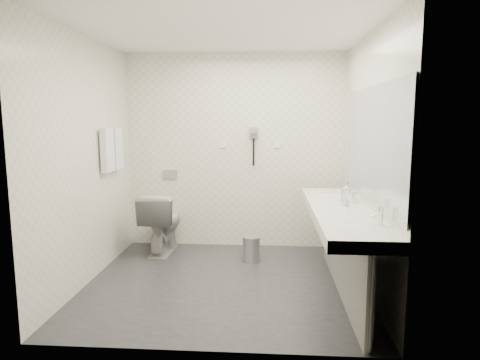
{
  "coord_description": "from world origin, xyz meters",
  "views": [
    {
      "loc": [
        0.44,
        -4.1,
        1.68
      ],
      "look_at": [
        0.15,
        0.15,
        1.05
      ],
      "focal_mm": 31.3,
      "sensor_mm": 36.0,
      "label": 1
    }
  ],
  "objects": [
    {
      "name": "faucet_far",
      "position": [
        1.32,
        0.45,
        0.92
      ],
      "size": [
        0.04,
        0.04,
        0.15
      ],
      "primitive_type": "cylinder",
      "color": "silver",
      "rests_on": "vanity_counter"
    },
    {
      "name": "wall_back",
      "position": [
        0.0,
        1.3,
        1.25
      ],
      "size": [
        2.8,
        0.0,
        2.8
      ],
      "primitive_type": "plane",
      "rotation": [
        1.57,
        0.0,
        0.0
      ],
      "color": "white",
      "rests_on": "floor"
    },
    {
      "name": "dryer_barrel",
      "position": [
        0.25,
        1.2,
        1.53
      ],
      "size": [
        0.08,
        0.14,
        0.08
      ],
      "primitive_type": "cylinder",
      "rotation": [
        1.57,
        0.0,
        0.0
      ],
      "color": "gray",
      "rests_on": "dryer_cradle"
    },
    {
      "name": "toilet",
      "position": [
        -0.89,
        0.94,
        0.38
      ],
      "size": [
        0.46,
        0.77,
        0.77
      ],
      "primitive_type": "imported",
      "rotation": [
        0.0,
        0.0,
        3.11
      ],
      "color": "white",
      "rests_on": "floor"
    },
    {
      "name": "faucet_near",
      "position": [
        1.32,
        -0.85,
        0.92
      ],
      "size": [
        0.04,
        0.04,
        0.15
      ],
      "primitive_type": "cylinder",
      "color": "silver",
      "rests_on": "vanity_counter"
    },
    {
      "name": "mirror",
      "position": [
        1.39,
        -0.2,
        1.45
      ],
      "size": [
        0.02,
        2.2,
        1.05
      ],
      "primitive_type": "cube",
      "color": "#B2BCC6",
      "rests_on": "wall_right"
    },
    {
      "name": "vanity_panel",
      "position": [
        1.15,
        -0.2,
        0.38
      ],
      "size": [
        0.03,
        2.15,
        0.75
      ],
      "primitive_type": "cube",
      "color": "gray",
      "rests_on": "floor"
    },
    {
      "name": "dryer_cord",
      "position": [
        0.25,
        1.26,
        1.25
      ],
      "size": [
        0.02,
        0.02,
        0.35
      ],
      "primitive_type": "cylinder",
      "color": "black",
      "rests_on": "dryer_cradle"
    },
    {
      "name": "pedal_bin",
      "position": [
        0.25,
        0.67,
        0.14
      ],
      "size": [
        0.27,
        0.27,
        0.29
      ],
      "primitive_type": "cylinder",
      "rotation": [
        0.0,
        0.0,
        -0.37
      ],
      "color": "#B2B5BA",
      "rests_on": "floor"
    },
    {
      "name": "wall_left",
      "position": [
        -1.4,
        0.0,
        1.25
      ],
      "size": [
        0.0,
        2.6,
        2.6
      ],
      "primitive_type": "plane",
      "rotation": [
        1.57,
        0.0,
        1.57
      ],
      "color": "white",
      "rests_on": "floor"
    },
    {
      "name": "wall_front",
      "position": [
        0.0,
        -1.3,
        1.25
      ],
      "size": [
        2.8,
        0.0,
        2.8
      ],
      "primitive_type": "plane",
      "rotation": [
        -1.57,
        0.0,
        0.0
      ],
      "color": "white",
      "rests_on": "floor"
    },
    {
      "name": "dryer_cradle",
      "position": [
        0.25,
        1.27,
        1.5
      ],
      "size": [
        0.1,
        0.04,
        0.14
      ],
      "primitive_type": "cube",
      "color": "gray",
      "rests_on": "wall_back"
    },
    {
      "name": "wall_right",
      "position": [
        1.4,
        0.0,
        1.25
      ],
      "size": [
        0.0,
        2.6,
        2.6
      ],
      "primitive_type": "plane",
      "rotation": [
        1.57,
        0.0,
        -1.57
      ],
      "color": "white",
      "rests_on": "floor"
    },
    {
      "name": "flush_plate",
      "position": [
        -0.85,
        1.29,
        0.95
      ],
      "size": [
        0.18,
        0.02,
        0.12
      ],
      "primitive_type": "cube",
      "color": "#B2B5BA",
      "rests_on": "wall_back"
    },
    {
      "name": "towel_near",
      "position": [
        -1.34,
        0.41,
        1.33
      ],
      "size": [
        0.07,
        0.24,
        0.48
      ],
      "primitive_type": "cube",
      "color": "white",
      "rests_on": "towel_rail"
    },
    {
      "name": "towel_far",
      "position": [
        -1.34,
        0.69,
        1.33
      ],
      "size": [
        0.07,
        0.24,
        0.48
      ],
      "primitive_type": "cube",
      "color": "white",
      "rests_on": "towel_rail"
    },
    {
      "name": "ceiling",
      "position": [
        0.0,
        0.0,
        2.5
      ],
      "size": [
        2.8,
        2.8,
        0.0
      ],
      "primitive_type": "plane",
      "rotation": [
        3.14,
        0.0,
        0.0
      ],
      "color": "white",
      "rests_on": "wall_back"
    },
    {
      "name": "switch_plate_b",
      "position": [
        0.55,
        1.29,
        1.35
      ],
      "size": [
        0.09,
        0.02,
        0.09
      ],
      "primitive_type": "cube",
      "color": "white",
      "rests_on": "wall_back"
    },
    {
      "name": "vanity_counter",
      "position": [
        1.12,
        -0.2,
        0.8
      ],
      "size": [
        0.55,
        2.2,
        0.1
      ],
      "primitive_type": "cube",
      "color": "white",
      "rests_on": "floor"
    },
    {
      "name": "glass_right",
      "position": [
        1.22,
        0.15,
        0.91
      ],
      "size": [
        0.08,
        0.08,
        0.12
      ],
      "primitive_type": "cylinder",
      "rotation": [
        0.0,
        0.0,
        0.33
      ],
      "color": "silver",
      "rests_on": "vanity_counter"
    },
    {
      "name": "glass_left",
      "position": [
        1.3,
        0.02,
        0.9
      ],
      "size": [
        0.07,
        0.07,
        0.11
      ],
      "primitive_type": "cylinder",
      "rotation": [
        0.0,
        0.0,
        -0.28
      ],
      "color": "silver",
      "rests_on": "vanity_counter"
    },
    {
      "name": "bin_lid",
      "position": [
        0.25,
        0.67,
        0.29
      ],
      "size": [
        0.2,
        0.2,
        0.02
      ],
      "primitive_type": "cylinder",
      "color": "#B2B5BA",
      "rests_on": "pedal_bin"
    },
    {
      "name": "soap_bottle_a",
      "position": [
        1.18,
        -0.15,
        0.9
      ],
      "size": [
        0.06,
        0.06,
        0.1
      ],
      "primitive_type": "imported",
      "rotation": [
        0.0,
        0.0,
        0.53
      ],
      "color": "beige",
      "rests_on": "vanity_counter"
    },
    {
      "name": "towel_rail",
      "position": [
        -1.35,
        0.55,
        1.55
      ],
      "size": [
        0.02,
        0.62,
        0.02
      ],
      "primitive_type": "cylinder",
      "rotation": [
        1.57,
        0.0,
        0.0
      ],
      "color": "silver",
      "rests_on": "wall_left"
    },
    {
      "name": "basin_near",
      "position": [
        1.12,
        -0.85,
        0.83
      ],
      "size": [
        0.4,
        0.31,
        0.05
      ],
      "primitive_type": "ellipsoid",
      "color": "white",
      "rests_on": "vanity_counter"
    },
    {
      "name": "switch_plate_a",
      "position": [
        -0.15,
        1.29,
        1.35
      ],
      "size": [
        0.09,
        0.02,
        0.09
      ],
      "primitive_type": "cube",
      "color": "white",
      "rests_on": "wall_back"
    },
    {
      "name": "floor",
      "position": [
        0.0,
        0.0,
        0.0
      ],
      "size": [
        2.8,
        2.8,
        0.0
      ],
      "primitive_type": "plane",
      "color": "#2D2D32",
      "rests_on": "ground"
    },
    {
      "name": "basin_far",
      "position": [
        1.12,
        0.45,
        0.83
      ],
      "size": [
        0.4,
        0.31,
        0.05
      ],
      "primitive_type": "ellipsoid",
      "color": "white",
      "rests_on": "vanity_counter"
    },
    {
      "name": "vanity_post_far",
      "position": [
        1.18,
        0.84,
        0.38
      ],
      "size": [
        0.06,
        0.06,
        0.75
      ],
      "primitive_type": "cylinder",
      "color": "silver",
      "rests_on": "floor"
    },
    {
      "name": "vanity_post_near",
      "position": [
        1.18,
        -1.24,
        0.38
      ],
      "size": [
        0.06,
        0.06,
        0.75
      ],
      "primitive_type": "cylinder",
      "color": "silver",
      "rests_on": "floor"
    }
  ]
}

